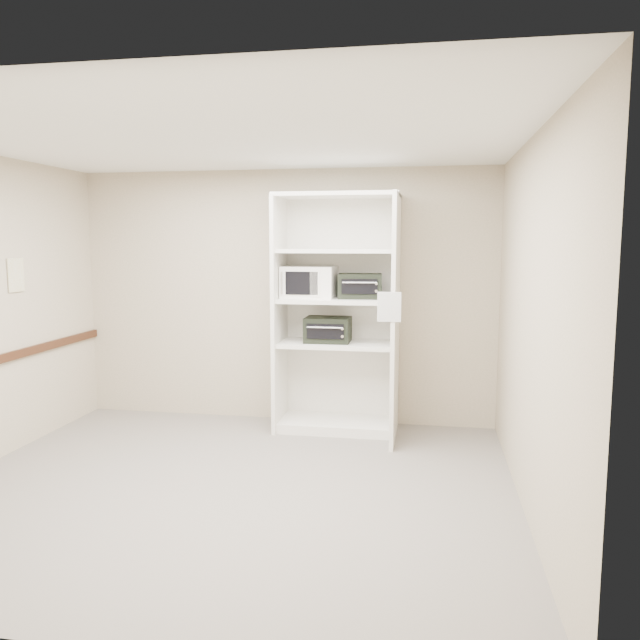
% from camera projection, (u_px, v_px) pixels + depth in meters
% --- Properties ---
extents(floor, '(4.50, 4.00, 0.01)m').
position_uv_depth(floor, '(228.00, 488.00, 4.94)').
color(floor, slate).
rests_on(floor, ground).
extents(ceiling, '(4.50, 4.00, 0.01)m').
position_uv_depth(ceiling, '(221.00, 138.00, 4.60)').
color(ceiling, white).
extents(wall_back, '(4.50, 0.02, 2.70)m').
position_uv_depth(wall_back, '(284.00, 297.00, 6.73)').
color(wall_back, '#C1AC96').
rests_on(wall_back, ground).
extents(wall_front, '(4.50, 0.02, 2.70)m').
position_uv_depth(wall_front, '(82.00, 374.00, 2.82)').
color(wall_front, '#C1AC96').
rests_on(wall_front, ground).
extents(wall_right, '(0.02, 4.00, 2.70)m').
position_uv_depth(wall_right, '(531.00, 326.00, 4.38)').
color(wall_right, '#C1AC96').
rests_on(wall_right, ground).
extents(shelving_unit, '(1.24, 0.92, 2.42)m').
position_uv_depth(shelving_unit, '(342.00, 322.00, 6.35)').
color(shelving_unit, white).
rests_on(shelving_unit, floor).
extents(microwave, '(0.55, 0.42, 0.32)m').
position_uv_depth(microwave, '(309.00, 282.00, 6.40)').
color(microwave, white).
rests_on(microwave, shelving_unit).
extents(toaster_oven_upper, '(0.46, 0.36, 0.25)m').
position_uv_depth(toaster_oven_upper, '(360.00, 286.00, 6.32)').
color(toaster_oven_upper, black).
rests_on(toaster_oven_upper, shelving_unit).
extents(toaster_oven_lower, '(0.46, 0.35, 0.25)m').
position_uv_depth(toaster_oven_lower, '(328.00, 330.00, 6.38)').
color(toaster_oven_lower, black).
rests_on(toaster_oven_lower, shelving_unit).
extents(paper_sign, '(0.21, 0.01, 0.27)m').
position_uv_depth(paper_sign, '(389.00, 307.00, 5.62)').
color(paper_sign, white).
rests_on(paper_sign, shelving_unit).
extents(wall_poster, '(0.01, 0.22, 0.31)m').
position_uv_depth(wall_poster, '(16.00, 275.00, 5.77)').
color(wall_poster, silver).
rests_on(wall_poster, wall_left).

